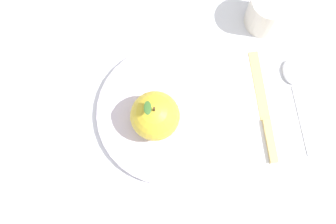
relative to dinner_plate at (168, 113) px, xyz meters
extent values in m
plane|color=silver|center=(-0.03, -0.02, -0.01)|extent=(2.40, 2.40, 0.00)
cylinder|color=silver|center=(0.00, 0.00, 0.00)|extent=(0.25, 0.25, 0.02)
torus|color=silver|center=(0.00, 0.00, 0.00)|extent=(0.25, 0.25, 0.01)
sphere|color=gold|center=(0.02, 0.02, 0.05)|extent=(0.08, 0.08, 0.08)
cylinder|color=#4C3319|center=(0.02, 0.02, 0.10)|extent=(0.00, 0.00, 0.02)
ellipsoid|color=#386628|center=(0.03, 0.02, 0.10)|extent=(0.02, 0.03, 0.01)
cylinder|color=silver|center=(-0.16, -0.20, 0.03)|extent=(0.07, 0.07, 0.08)
torus|color=silver|center=(-0.16, -0.20, 0.07)|extent=(0.07, 0.07, 0.01)
cylinder|color=#A0998B|center=(-0.16, -0.20, 0.07)|extent=(0.06, 0.06, 0.01)
cube|color=#D8B766|center=(-0.16, -0.07, -0.01)|extent=(0.05, 0.13, 0.00)
cube|color=#D8B766|center=(-0.18, 0.03, 0.00)|extent=(0.03, 0.08, 0.01)
ellipsoid|color=silver|center=(-0.22, -0.10, 0.00)|extent=(0.05, 0.06, 0.01)
cube|color=silver|center=(-0.24, -0.02, -0.01)|extent=(0.04, 0.13, 0.01)
camera|label=1|loc=(-0.02, 0.17, 0.77)|focal=47.41mm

